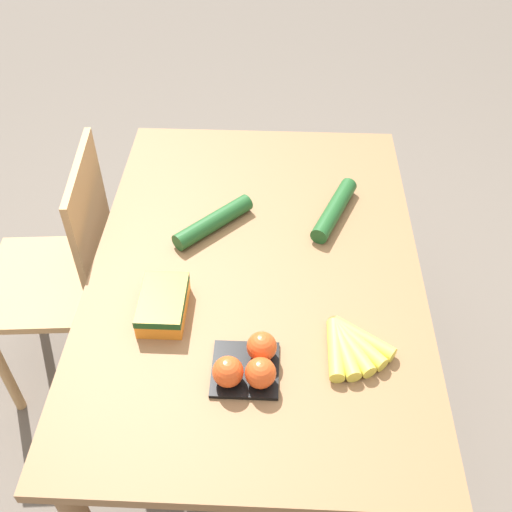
{
  "coord_description": "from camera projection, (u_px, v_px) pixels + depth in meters",
  "views": [
    {
      "loc": [
        -1.14,
        -0.05,
        1.91
      ],
      "look_at": [
        0.0,
        0.0,
        0.8
      ],
      "focal_mm": 42.0,
      "sensor_mm": 36.0,
      "label": 1
    }
  ],
  "objects": [
    {
      "name": "tomato_pack",
      "position": [
        249.0,
        365.0,
        1.33
      ],
      "size": [
        0.15,
        0.15,
        0.08
      ],
      "color": "black",
      "rests_on": "dining_table"
    },
    {
      "name": "ground_plane",
      "position": [
        256.0,
        415.0,
        2.15
      ],
      "size": [
        12.0,
        12.0,
        0.0
      ],
      "primitive_type": "plane",
      "color": "#665B51"
    },
    {
      "name": "cucumber_near",
      "position": [
        214.0,
        222.0,
        1.7
      ],
      "size": [
        0.22,
        0.22,
        0.05
      ],
      "color": "#1E5123",
      "rests_on": "dining_table"
    },
    {
      "name": "chair",
      "position": [
        66.0,
        275.0,
        1.97
      ],
      "size": [
        0.45,
        0.43,
        0.93
      ],
      "rotation": [
        0.0,
        0.0,
        3.22
      ],
      "color": "tan",
      "rests_on": "ground_plane"
    },
    {
      "name": "banana_bunch",
      "position": [
        350.0,
        345.0,
        1.4
      ],
      "size": [
        0.18,
        0.16,
        0.04
      ],
      "color": "brown",
      "rests_on": "dining_table"
    },
    {
      "name": "dining_table",
      "position": [
        256.0,
        290.0,
        1.69
      ],
      "size": [
        1.31,
        0.88,
        0.77
      ],
      "color": "olive",
      "rests_on": "ground_plane"
    },
    {
      "name": "carrot_bag",
      "position": [
        163.0,
        303.0,
        1.47
      ],
      "size": [
        0.17,
        0.11,
        0.06
      ],
      "color": "orange",
      "rests_on": "dining_table"
    },
    {
      "name": "cucumber_far",
      "position": [
        334.0,
        210.0,
        1.74
      ],
      "size": [
        0.26,
        0.15,
        0.05
      ],
      "color": "#1E5123",
      "rests_on": "dining_table"
    }
  ]
}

